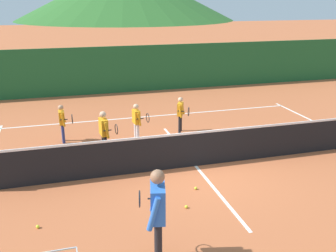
{
  "coord_description": "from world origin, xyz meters",
  "views": [
    {
      "loc": [
        -3.21,
        -8.72,
        4.26
      ],
      "look_at": [
        -0.67,
        0.34,
        1.08
      ],
      "focal_mm": 40.63,
      "sensor_mm": 36.0,
      "label": 1
    }
  ],
  "objects_px": {
    "tennis_ball_10": "(186,207)",
    "tennis_ball_11": "(38,227)",
    "student_1": "(104,130)",
    "student_3": "(181,111)",
    "tennis_net": "(196,149)",
    "tennis_ball_3": "(196,188)",
    "student_0": "(62,120)",
    "student_2": "(137,119)",
    "instructor": "(157,208)"
  },
  "relations": [
    {
      "from": "instructor",
      "to": "student_2",
      "type": "xyz_separation_m",
      "value": [
        0.79,
        5.7,
        -0.3
      ]
    },
    {
      "from": "tennis_net",
      "to": "student_1",
      "type": "bearing_deg",
      "value": 150.78
    },
    {
      "from": "student_2",
      "to": "tennis_ball_11",
      "type": "bearing_deg",
      "value": -124.24
    },
    {
      "from": "tennis_ball_3",
      "to": "student_0",
      "type": "bearing_deg",
      "value": 125.77
    },
    {
      "from": "tennis_ball_10",
      "to": "tennis_ball_11",
      "type": "height_order",
      "value": "same"
    },
    {
      "from": "tennis_net",
      "to": "student_2",
      "type": "relative_size",
      "value": 8.57
    },
    {
      "from": "student_2",
      "to": "tennis_ball_11",
      "type": "distance_m",
      "value": 5.02
    },
    {
      "from": "tennis_ball_3",
      "to": "tennis_ball_10",
      "type": "bearing_deg",
      "value": -123.07
    },
    {
      "from": "student_1",
      "to": "student_2",
      "type": "bearing_deg",
      "value": 41.2
    },
    {
      "from": "instructor",
      "to": "tennis_ball_11",
      "type": "relative_size",
      "value": 25.18
    },
    {
      "from": "student_0",
      "to": "student_2",
      "type": "distance_m",
      "value": 2.27
    },
    {
      "from": "student_1",
      "to": "tennis_ball_11",
      "type": "relative_size",
      "value": 19.74
    },
    {
      "from": "tennis_ball_10",
      "to": "tennis_ball_11",
      "type": "xyz_separation_m",
      "value": [
        -3.02,
        0.08,
        0.0
      ]
    },
    {
      "from": "instructor",
      "to": "student_2",
      "type": "bearing_deg",
      "value": 82.13
    },
    {
      "from": "student_2",
      "to": "student_1",
      "type": "bearing_deg",
      "value": -138.8
    },
    {
      "from": "student_0",
      "to": "tennis_ball_3",
      "type": "relative_size",
      "value": 17.55
    },
    {
      "from": "student_2",
      "to": "tennis_ball_3",
      "type": "distance_m",
      "value": 3.6
    },
    {
      "from": "student_0",
      "to": "tennis_ball_3",
      "type": "height_order",
      "value": "student_0"
    },
    {
      "from": "tennis_ball_11",
      "to": "tennis_ball_10",
      "type": "bearing_deg",
      "value": -1.48
    },
    {
      "from": "tennis_net",
      "to": "student_0",
      "type": "relative_size",
      "value": 8.71
    },
    {
      "from": "student_3",
      "to": "tennis_ball_10",
      "type": "height_order",
      "value": "student_3"
    },
    {
      "from": "tennis_net",
      "to": "tennis_ball_3",
      "type": "bearing_deg",
      "value": -109.39
    },
    {
      "from": "tennis_net",
      "to": "instructor",
      "type": "height_order",
      "value": "instructor"
    },
    {
      "from": "student_0",
      "to": "student_2",
      "type": "bearing_deg",
      "value": -14.43
    },
    {
      "from": "tennis_ball_11",
      "to": "instructor",
      "type": "bearing_deg",
      "value": -38.26
    },
    {
      "from": "tennis_net",
      "to": "tennis_ball_3",
      "type": "height_order",
      "value": "tennis_net"
    },
    {
      "from": "student_3",
      "to": "student_0",
      "type": "bearing_deg",
      "value": 178.43
    },
    {
      "from": "tennis_net",
      "to": "student_2",
      "type": "distance_m",
      "value": 2.5
    },
    {
      "from": "student_1",
      "to": "student_2",
      "type": "xyz_separation_m",
      "value": [
        1.1,
        0.97,
        -0.08
      ]
    },
    {
      "from": "student_0",
      "to": "tennis_ball_3",
      "type": "bearing_deg",
      "value": -54.23
    },
    {
      "from": "tennis_ball_10",
      "to": "tennis_ball_3",
      "type": "bearing_deg",
      "value": 56.93
    },
    {
      "from": "student_0",
      "to": "tennis_ball_10",
      "type": "distance_m",
      "value": 5.38
    },
    {
      "from": "student_3",
      "to": "tennis_ball_10",
      "type": "relative_size",
      "value": 17.57
    },
    {
      "from": "tennis_net",
      "to": "student_2",
      "type": "bearing_deg",
      "value": 117.11
    },
    {
      "from": "instructor",
      "to": "tennis_ball_10",
      "type": "distance_m",
      "value": 2.07
    },
    {
      "from": "student_1",
      "to": "student_3",
      "type": "distance_m",
      "value": 3.02
    },
    {
      "from": "instructor",
      "to": "tennis_ball_10",
      "type": "bearing_deg",
      "value": 56.2
    },
    {
      "from": "tennis_ball_3",
      "to": "tennis_ball_11",
      "type": "distance_m",
      "value": 3.56
    },
    {
      "from": "tennis_net",
      "to": "tennis_ball_11",
      "type": "distance_m",
      "value": 4.39
    },
    {
      "from": "tennis_ball_10",
      "to": "student_2",
      "type": "bearing_deg",
      "value": 93.03
    },
    {
      "from": "student_2",
      "to": "student_3",
      "type": "xyz_separation_m",
      "value": [
        1.56,
        0.46,
        -0.01
      ]
    },
    {
      "from": "tennis_net",
      "to": "student_3",
      "type": "height_order",
      "value": "student_3"
    },
    {
      "from": "tennis_net",
      "to": "tennis_ball_11",
      "type": "xyz_separation_m",
      "value": [
        -3.93,
        -1.89,
        -0.47
      ]
    },
    {
      "from": "tennis_ball_3",
      "to": "tennis_ball_11",
      "type": "height_order",
      "value": "same"
    },
    {
      "from": "tennis_ball_11",
      "to": "tennis_ball_3",
      "type": "bearing_deg",
      "value": 10.6
    },
    {
      "from": "tennis_ball_3",
      "to": "tennis_ball_10",
      "type": "xyz_separation_m",
      "value": [
        -0.48,
        -0.73,
        0.0
      ]
    },
    {
      "from": "student_1",
      "to": "student_3",
      "type": "bearing_deg",
      "value": 28.25
    },
    {
      "from": "student_0",
      "to": "tennis_ball_10",
      "type": "height_order",
      "value": "student_0"
    },
    {
      "from": "instructor",
      "to": "tennis_ball_11",
      "type": "xyz_separation_m",
      "value": [
        -2.01,
        1.59,
        -0.99
      ]
    },
    {
      "from": "student_3",
      "to": "tennis_ball_3",
      "type": "bearing_deg",
      "value": -102.34
    }
  ]
}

